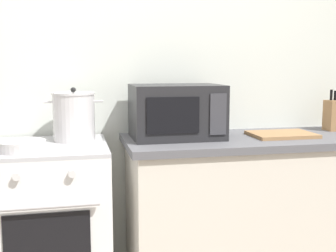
# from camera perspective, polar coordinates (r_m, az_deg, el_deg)

# --- Properties ---
(back_wall) EXTENTS (4.40, 0.10, 2.50)m
(back_wall) POSITION_cam_1_polar(r_m,az_deg,el_deg) (2.68, -1.34, 6.40)
(back_wall) COLOR silver
(back_wall) RESTS_ON ground_plane
(lower_cabinet_right) EXTENTS (1.64, 0.56, 0.88)m
(lower_cabinet_right) POSITION_cam_1_polar(r_m,az_deg,el_deg) (2.69, 13.14, -11.46)
(lower_cabinet_right) COLOR beige
(lower_cabinet_right) RESTS_ON ground_plane
(countertop_right) EXTENTS (1.70, 0.60, 0.04)m
(countertop_right) POSITION_cam_1_polar(r_m,az_deg,el_deg) (2.57, 13.47, -1.74)
(countertop_right) COLOR #59595E
(countertop_right) RESTS_ON lower_cabinet_right
(stove) EXTENTS (0.60, 0.64, 0.92)m
(stove) POSITION_cam_1_polar(r_m,az_deg,el_deg) (2.42, -15.20, -13.20)
(stove) COLOR white
(stove) RESTS_ON ground_plane
(stock_pot) EXTENTS (0.31, 0.23, 0.29)m
(stock_pot) POSITION_cam_1_polar(r_m,az_deg,el_deg) (2.38, -12.35, 1.24)
(stock_pot) COLOR silver
(stock_pot) RESTS_ON stove
(frying_pan) EXTENTS (0.42, 0.22, 0.05)m
(frying_pan) POSITION_cam_1_polar(r_m,az_deg,el_deg) (2.17, -19.00, -2.50)
(frying_pan) COLOR silver
(frying_pan) RESTS_ON stove
(microwave) EXTENTS (0.50, 0.37, 0.30)m
(microwave) POSITION_cam_1_polar(r_m,az_deg,el_deg) (2.42, 1.11, 1.94)
(microwave) COLOR #232326
(microwave) RESTS_ON countertop_right
(cutting_board) EXTENTS (0.36, 0.26, 0.02)m
(cutting_board) POSITION_cam_1_polar(r_m,az_deg,el_deg) (2.57, 14.87, -1.09)
(cutting_board) COLOR #997047
(cutting_board) RESTS_ON countertop_right
(knife_block) EXTENTS (0.13, 0.10, 0.28)m
(knife_block) POSITION_cam_1_polar(r_m,az_deg,el_deg) (2.90, 21.41, 1.40)
(knife_block) COLOR #997047
(knife_block) RESTS_ON countertop_right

